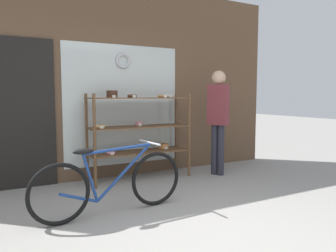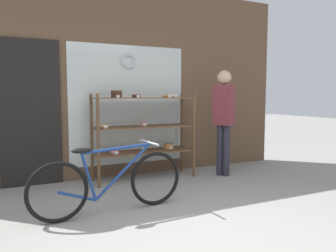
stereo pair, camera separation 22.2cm
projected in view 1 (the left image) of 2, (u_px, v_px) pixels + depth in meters
The scene contains 5 objects.
ground_plane at pixel (200, 235), 3.06m from camera, with size 30.00×30.00×0.00m, color gray.
storefront_facade at pixel (108, 83), 5.14m from camera, with size 6.11×0.13×3.07m.
display_case at pixel (139, 126), 5.06m from camera, with size 1.58×0.47×1.38m.
bicycle at pixel (111, 183), 3.57m from camera, with size 1.77×0.46×0.77m.
pedestrian at pixel (218, 114), 5.32m from camera, with size 0.31×0.37×1.70m.
Camera 1 is at (-1.67, -2.46, 1.30)m, focal length 35.00 mm.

